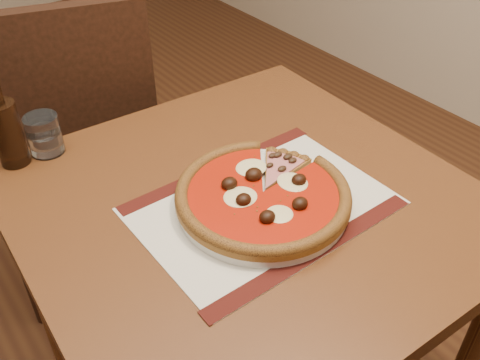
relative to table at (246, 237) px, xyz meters
The scene contains 8 objects.
table is the anchor object (origin of this frame).
chair_far 0.68m from the table, 99.12° to the left, with size 0.57×0.57×0.98m.
placemat 0.11m from the table, 76.57° to the right, with size 0.44×0.32×0.00m, color beige.
plate 0.12m from the table, 76.57° to the right, with size 0.31×0.31×0.02m, color white.
pizza 0.14m from the table, 76.79° to the right, with size 0.32×0.32×0.04m.
ham_slice 0.16m from the table, 12.88° to the left, with size 0.13×0.10×0.02m.
water_glass 0.46m from the table, 122.86° to the left, with size 0.07×0.07×0.08m, color white.
bottle 0.51m from the table, 129.35° to the left, with size 0.06×0.06×0.19m.
Camera 1 is at (0.25, -0.96, 1.39)m, focal length 40.00 mm.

